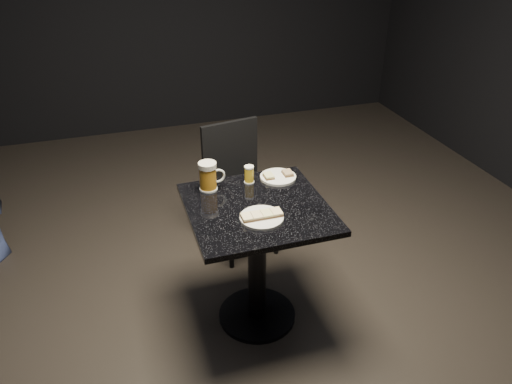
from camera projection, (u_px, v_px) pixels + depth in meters
The scene contains 9 objects.
floor at pixel (257, 316), 2.89m from camera, with size 6.00×6.00×0.00m, color black.
plate_large at pixel (262, 218), 2.41m from camera, with size 0.21×0.21×0.01m, color silver.
plate_small at pixel (278, 177), 2.77m from camera, with size 0.20×0.20×0.01m, color white.
table at pixel (257, 245), 2.64m from camera, with size 0.70×0.70×0.75m.
beer_mug at pixel (208, 176), 2.62m from camera, with size 0.14×0.10×0.16m.
beer_tumbler at pixel (249, 174), 2.71m from camera, with size 0.06×0.06×0.10m.
chair at pixel (238, 180), 3.28m from camera, with size 0.45×0.45×0.87m.
canapes_on_plate_large at pixel (262, 215), 2.40m from camera, with size 0.20×0.07×0.02m.
canapes_on_plate_small at pixel (278, 174), 2.76m from camera, with size 0.16×0.07×0.02m.
Camera 1 is at (-0.66, -2.04, 2.07)m, focal length 35.00 mm.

